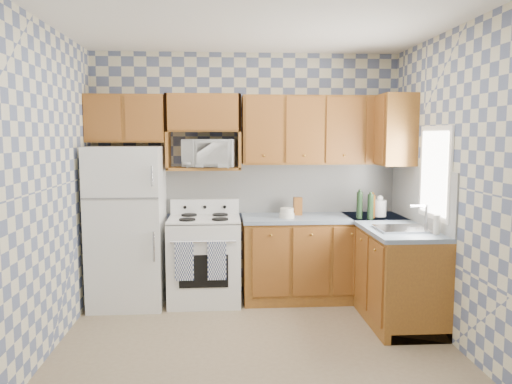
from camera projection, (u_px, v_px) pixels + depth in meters
floor at (256, 349)px, 4.19m from camera, size 3.40×3.40×0.00m
back_wall at (247, 175)px, 5.63m from camera, size 3.40×0.02×2.70m
right_wall at (459, 189)px, 4.16m from camera, size 0.02×3.20×2.70m
backsplash_back at (282, 188)px, 5.66m from camera, size 2.60×0.02×0.56m
backsplash_right at (420, 195)px, 4.97m from camera, size 0.02×1.60×0.56m
refrigerator at (128, 226)px, 5.25m from camera, size 0.75×0.70×1.68m
stove_body at (205, 261)px, 5.38m from camera, size 0.76×0.65×0.90m
cooktop at (204, 219)px, 5.32m from camera, size 0.76×0.65×0.02m
backguard at (205, 207)px, 5.59m from camera, size 0.76×0.08×0.17m
dish_towel_left at (184, 261)px, 5.01m from camera, size 0.19×0.02×0.39m
dish_towel_right at (217, 261)px, 5.03m from camera, size 0.19×0.02×0.39m
base_cabinets_back at (323, 259)px, 5.49m from camera, size 1.75×0.60×0.88m
base_cabinets_right at (389, 270)px, 5.03m from camera, size 0.60×1.60×0.88m
countertop_back at (323, 218)px, 5.43m from camera, size 1.77×0.63×0.04m
countertop_right at (390, 225)px, 4.98m from camera, size 0.63×1.60×0.04m
upper_cabinets_back at (322, 130)px, 5.46m from camera, size 1.75×0.33×0.74m
upper_cabinets_fridge at (126, 119)px, 5.31m from camera, size 0.82×0.33×0.50m
upper_cabinets_right at (391, 130)px, 5.33m from camera, size 0.33×0.70×0.74m
microwave_shelf at (204, 168)px, 5.42m from camera, size 0.80×0.33×0.03m
microwave at (210, 153)px, 5.38m from camera, size 0.60×0.46×0.30m
sink at (403, 229)px, 4.63m from camera, size 0.48×0.40×0.03m
window at (435, 173)px, 4.59m from camera, size 0.02×0.66×0.86m
bottle_0 at (359, 205)px, 5.24m from camera, size 0.06×0.06×0.28m
bottle_1 at (370, 207)px, 5.19m from camera, size 0.06×0.06×0.27m
bottle_2 at (372, 206)px, 5.29m from camera, size 0.06×0.06×0.25m
knife_block at (298, 206)px, 5.50m from camera, size 0.09×0.09×0.19m
electric_kettle at (380, 208)px, 5.40m from camera, size 0.14×0.14×0.18m
food_containers at (287, 213)px, 5.29m from camera, size 0.16×0.16×0.11m
soap_bottle at (437, 225)px, 4.41m from camera, size 0.06×0.06×0.17m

